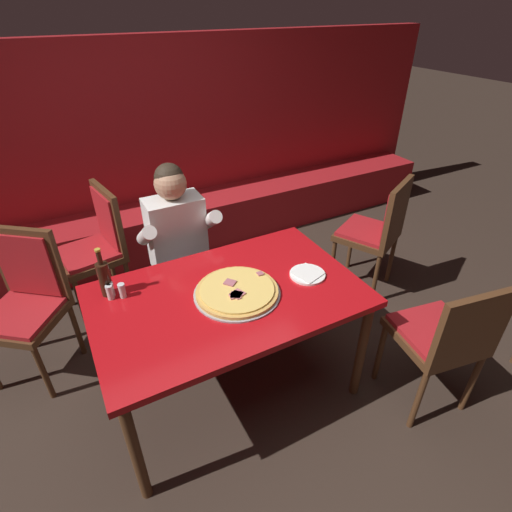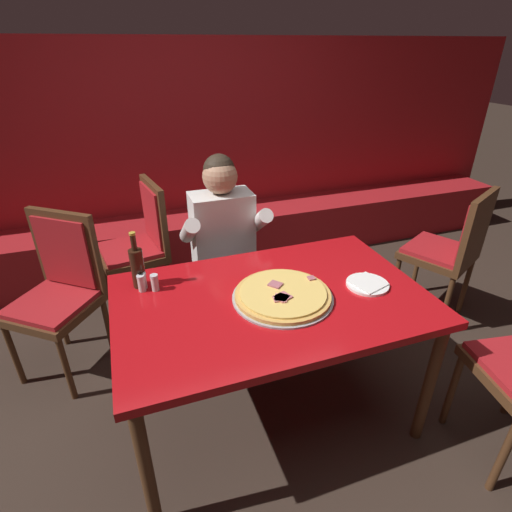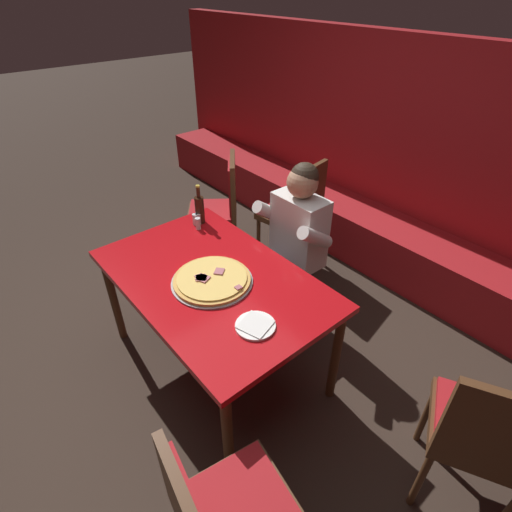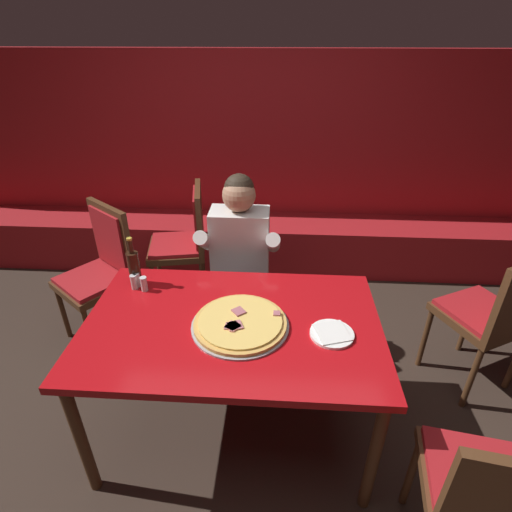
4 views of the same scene
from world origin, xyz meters
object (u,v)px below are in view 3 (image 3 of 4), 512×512
shaker_oregano (198,219)px  shaker_parmesan (195,220)px  plate_white_paper (255,325)px  dining_chair_far_right (221,204)px  pizza (212,280)px  dining_chair_by_booth (296,208)px  beer_bottle (200,209)px  main_dining_table (213,286)px  shaker_black_pepper (198,224)px  dining_chair_far_left (486,434)px  diner_seated_blue_shirt (290,243)px

shaker_oregano → shaker_parmesan: bearing=-111.4°
plate_white_paper → dining_chair_far_right: 1.76m
pizza → dining_chair_by_booth: (-0.56, 1.27, -0.20)m
plate_white_paper → shaker_oregano: (-1.05, 0.35, 0.03)m
beer_bottle → shaker_oregano: size_ratio=3.40×
main_dining_table → beer_bottle: beer_bottle is taller
pizza → shaker_parmesan: size_ratio=5.58×
shaker_oregano → shaker_black_pepper: 0.07m
shaker_parmesan → main_dining_table: bearing=-24.1°
shaker_parmesan → shaker_black_pepper: size_ratio=1.00×
dining_chair_far_right → dining_chair_far_left: size_ratio=1.00×
diner_seated_blue_shirt → dining_chair_far_right: diner_seated_blue_shirt is taller
plate_white_paper → dining_chair_far_right: dining_chair_far_right is taller
pizza → plate_white_paper: bearing=-4.8°
beer_bottle → shaker_black_pepper: 0.12m
plate_white_paper → shaker_black_pepper: bearing=162.9°
dining_chair_far_right → dining_chair_far_left: 2.57m
main_dining_table → shaker_black_pepper: (-0.52, 0.24, 0.11)m
dining_chair_far_right → dining_chair_far_left: bearing=-8.7°
diner_seated_blue_shirt → dining_chair_far_left: size_ratio=1.27×
shaker_oregano → dining_chair_by_booth: bearing=87.1°
plate_white_paper → shaker_oregano: bearing=161.8°
main_dining_table → dining_chair_far_right: size_ratio=1.47×
shaker_parmesan → diner_seated_blue_shirt: (0.54, 0.43, -0.11)m
shaker_parmesan → dining_chair_far_left: 2.10m
dining_chair_far_right → beer_bottle: bearing=-47.6°
plate_white_paper → beer_bottle: bearing=160.7°
beer_bottle → shaker_parmesan: size_ratio=3.40×
plate_white_paper → dining_chair_far_left: dining_chair_far_left is taller
pizza → beer_bottle: beer_bottle is taller
plate_white_paper → shaker_oregano: 1.11m
pizza → plate_white_paper: size_ratio=2.29×
beer_bottle → shaker_oregano: (0.01, -0.03, -0.07)m
shaker_black_pepper → dining_chair_far_right: (-0.52, 0.56, -0.24)m
dining_chair_far_right → dining_chair_by_booth: size_ratio=1.00×
pizza → main_dining_table: bearing=146.5°
main_dining_table → dining_chair_by_booth: dining_chair_by_booth is taller
shaker_black_pepper → diner_seated_blue_shirt: size_ratio=0.07×
shaker_parmesan → dining_chair_by_booth: size_ratio=0.09×
diner_seated_blue_shirt → dining_chair_far_left: (1.55, -0.28, -0.11)m
beer_bottle → dining_chair_far_right: 0.73m
beer_bottle → shaker_oregano: 0.08m
shaker_parmesan → shaker_black_pepper: same height
shaker_parmesan → dining_chair_far_right: size_ratio=0.09×
shaker_parmesan → shaker_black_pepper: (0.06, -0.02, 0.00)m
shaker_black_pepper → dining_chair_by_booth: bearing=90.2°
plate_white_paper → pizza: bearing=175.2°
dining_chair_by_booth → shaker_parmesan: bearing=-93.4°
shaker_parmesan → dining_chair_far_right: bearing=130.0°
dining_chair_far_right → dining_chair_far_left: (2.54, -0.39, 0.02)m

